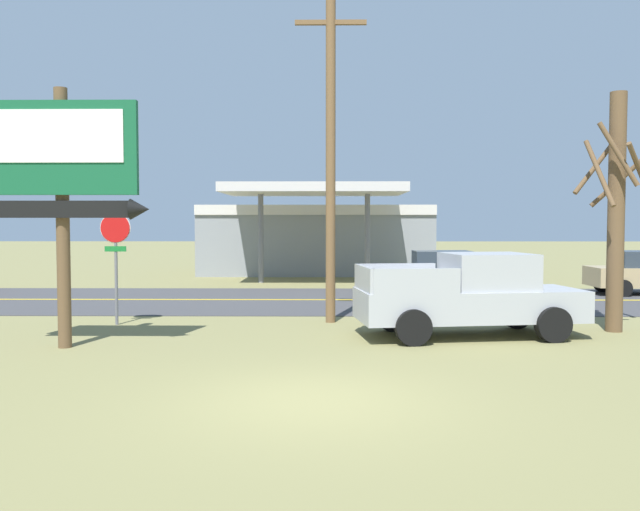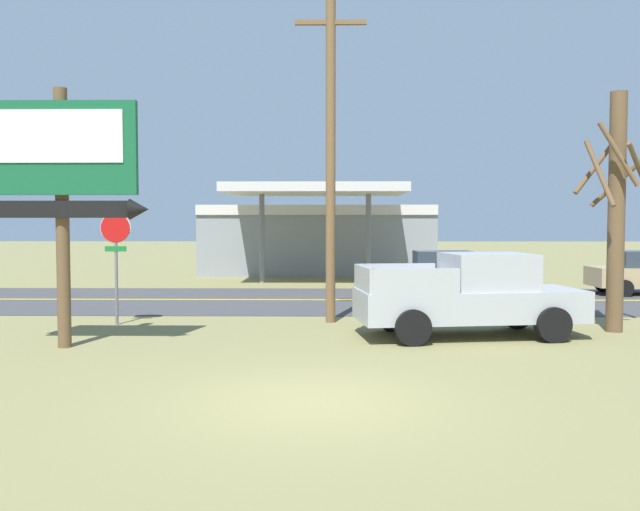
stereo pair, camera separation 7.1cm
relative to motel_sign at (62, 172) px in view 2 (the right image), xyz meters
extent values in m
plane|color=olive|center=(5.36, -4.09, -3.74)|extent=(180.00, 180.00, 0.00)
cube|color=#3D3D3F|center=(5.36, 8.91, -3.73)|extent=(140.00, 8.00, 0.02)
cube|color=gold|center=(5.36, 8.91, -3.72)|extent=(126.00, 0.20, 0.01)
cylinder|color=brown|center=(-0.07, 0.14, -0.98)|extent=(0.28, 0.28, 5.52)
cube|color=#145633|center=(-0.07, -0.04, 0.50)|extent=(3.34, 0.16, 1.96)
cube|color=white|center=(-0.07, -0.13, 0.73)|extent=(2.81, 0.03, 1.10)
cube|color=black|center=(-0.07, -0.04, -0.78)|extent=(3.01, 0.12, 0.36)
cone|color=black|center=(1.63, -0.04, -0.78)|extent=(0.40, 0.44, 0.44)
cylinder|color=slate|center=(0.02, 3.32, -2.64)|extent=(0.08, 0.08, 2.20)
cylinder|color=red|center=(0.02, 3.29, -1.19)|extent=(0.76, 0.03, 0.76)
cylinder|color=white|center=(0.02, 3.31, -1.19)|extent=(0.80, 0.01, 0.80)
cube|color=#19722D|center=(0.02, 3.29, -1.74)|extent=(0.56, 0.03, 0.14)
cylinder|color=brown|center=(5.64, 3.84, 0.89)|extent=(0.26, 0.26, 9.27)
cube|color=brown|center=(5.64, 3.84, 4.22)|extent=(1.90, 0.12, 0.12)
cylinder|color=brown|center=(12.63, 2.40, -0.82)|extent=(0.40, 0.40, 5.85)
cylinder|color=brown|center=(12.89, 2.95, -0.04)|extent=(1.24, 0.67, 1.28)
cylinder|color=brown|center=(12.41, 3.04, 0.44)|extent=(1.41, 0.57, 1.60)
cylinder|color=brown|center=(12.14, 2.25, 0.14)|extent=(0.44, 1.11, 1.70)
cylinder|color=brown|center=(12.47, 1.99, 0.57)|extent=(0.95, 0.46, 1.58)
cylinder|color=brown|center=(12.96, 2.00, 0.25)|extent=(0.93, 0.81, 1.15)
cube|color=gray|center=(4.94, 21.80, -1.94)|extent=(12.00, 6.00, 3.60)
cube|color=silver|center=(4.94, 18.75, -0.39)|extent=(12.00, 0.12, 0.50)
cube|color=silver|center=(4.94, 15.80, 0.46)|extent=(8.00, 5.00, 0.40)
cylinder|color=slate|center=(2.54, 15.80, -1.64)|extent=(0.24, 0.24, 4.20)
cylinder|color=slate|center=(7.34, 15.80, -1.64)|extent=(0.24, 0.24, 4.20)
cube|color=#A8AAAF|center=(8.89, 1.64, -2.98)|extent=(5.42, 2.67, 0.72)
cube|color=#A8AAAF|center=(9.34, 1.70, -2.20)|extent=(2.13, 2.05, 0.84)
cube|color=#28333D|center=(10.22, 1.83, -2.20)|extent=(0.33, 1.65, 0.71)
cube|color=#A8AAAF|center=(7.25, 2.34, -2.34)|extent=(1.95, 0.39, 0.56)
cube|color=#A8AAAF|center=(7.51, 0.52, -2.34)|extent=(1.95, 0.39, 0.56)
cube|color=#A8AAAF|center=(6.41, 1.29, -2.34)|extent=(0.38, 1.88, 0.56)
cylinder|color=black|center=(10.35, 2.84, -3.34)|extent=(0.83, 0.39, 0.80)
cylinder|color=black|center=(10.62, 0.90, -3.34)|extent=(0.83, 0.39, 0.80)
cylinder|color=black|center=(7.16, 2.39, -3.34)|extent=(0.83, 0.39, 0.80)
cylinder|color=black|center=(7.43, 0.45, -3.34)|extent=(0.83, 0.39, 0.80)
cylinder|color=black|center=(16.25, 11.79, -3.42)|extent=(0.64, 0.24, 0.64)
cylinder|color=black|center=(16.25, 10.03, -3.42)|extent=(0.64, 0.24, 0.64)
cube|color=slate|center=(10.01, 10.91, -3.06)|extent=(4.20, 1.76, 0.72)
cube|color=#2D3842|center=(9.86, 10.91, -2.40)|extent=(2.10, 1.56, 0.60)
cylinder|color=black|center=(11.32, 11.79, -3.42)|extent=(0.64, 0.24, 0.64)
cylinder|color=black|center=(11.32, 10.03, -3.42)|extent=(0.64, 0.24, 0.64)
cylinder|color=black|center=(8.71, 11.79, -3.42)|extent=(0.64, 0.24, 0.64)
cylinder|color=black|center=(8.71, 10.03, -3.42)|extent=(0.64, 0.24, 0.64)
camera|label=1|loc=(5.57, -13.78, -1.09)|focal=36.90mm
camera|label=2|loc=(5.64, -13.78, -1.09)|focal=36.90mm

